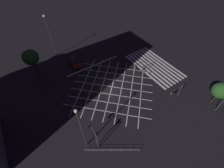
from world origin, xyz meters
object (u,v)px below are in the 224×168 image
Objects in this scene: traffic_light_se_main at (120,42)px; street_tree_near at (30,57)px; traffic_light_nw_main at (93,132)px; waiting_car at (74,62)px; traffic_light_ne_cross at (54,66)px; street_lamp_east at (81,126)px; traffic_light_sw_cross at (175,92)px; traffic_light_median_north at (68,96)px; street_lamp_west at (48,29)px; traffic_light_median_south at (140,66)px; street_tree_far at (220,91)px; traffic_light_nw_cross at (97,137)px.

street_tree_near is (4.09, 19.49, 0.97)m from traffic_light_se_main.
waiting_car is (18.27, -4.92, -2.30)m from traffic_light_nw_main.
street_lamp_east is (-15.86, 1.36, 2.76)m from traffic_light_ne_cross.
street_lamp_east reaches higher than street_tree_near.
street_lamp_east is at bearing -4.70° from traffic_light_sw_cross.
traffic_light_median_north is 19.10m from traffic_light_se_main.
traffic_light_se_main is (18.00, -0.97, 0.29)m from traffic_light_sw_cross.
traffic_light_se_main is at bearing -46.95° from street_lamp_east.
street_lamp_west is at bearing -156.77° from waiting_car.
traffic_light_nw_main is 0.74× the size of street_tree_near.
traffic_light_median_south reaches higher than traffic_light_sw_cross.
traffic_light_se_main is 22.83m from street_tree_far.
street_tree_far is at bearing -104.40° from street_lamp_east.
waiting_car is at bearing 75.79° from traffic_light_nw_cross.
traffic_light_nw_main reaches higher than traffic_light_sw_cross.
waiting_car is (-2.53, -7.89, -3.08)m from street_tree_near.
traffic_light_nw_cross is (0.49, 15.46, 0.45)m from traffic_light_sw_cross.
street_tree_near reaches higher than traffic_light_median_north.
street_lamp_west is (16.62, 12.05, 4.25)m from traffic_light_median_south.
traffic_light_se_main is 24.57m from street_lamp_east.
traffic_light_median_south is 0.37× the size of street_lamp_west.
street_tree_near is 1.11× the size of street_tree_far.
traffic_light_nw_main is at bearing -171.86° from street_tree_near.
street_lamp_west reaches higher than street_tree_far.
traffic_light_nw_main is at bearing -86.77° from traffic_light_median_north.
waiting_car is at bearing -156.77° from street_lamp_west.
traffic_light_ne_cross reaches higher than traffic_light_se_main.
traffic_light_ne_cross reaches higher than traffic_light_median_south.
traffic_light_ne_cross is 30.12m from street_tree_far.
traffic_light_sw_cross reaches higher than waiting_car.
street_tree_near is at bearing -107.74° from waiting_car.
street_lamp_west reaches higher than traffic_light_median_north.
traffic_light_median_north is 1.01× the size of traffic_light_se_main.
traffic_light_median_north is 8.75m from traffic_light_nw_cross.
street_tree_near is (13.80, 17.65, 0.90)m from traffic_light_median_south.
traffic_light_se_main is 19.93m from street_tree_near.
street_tree_far is (-26.45, -24.05, -0.29)m from street_tree_near.
traffic_light_nw_cross is (-8.74, -0.53, 0.14)m from traffic_light_median_north.
traffic_light_nw_main is at bearing 25.50° from traffic_light_median_south.
street_lamp_west is at bearing -54.05° from traffic_light_median_south.
traffic_light_median_south is at bearing 40.89° from waiting_car.
traffic_light_ne_cross is (17.24, 15.46, 0.81)m from traffic_light_sw_cross.
traffic_light_sw_cross is 0.82× the size of traffic_light_nw_cross.
street_lamp_east is 20.91m from street_tree_near.
traffic_light_median_south is 1.14× the size of traffic_light_sw_cross.
street_tree_near is 35.75m from street_tree_far.
traffic_light_ne_cross is at bearing -0.29° from traffic_light_nw_main.
street_tree_near is at bearing 98.06° from traffic_light_nw_cross.
street_lamp_west is 34.80m from street_tree_far.
street_lamp_west reaches higher than waiting_car.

